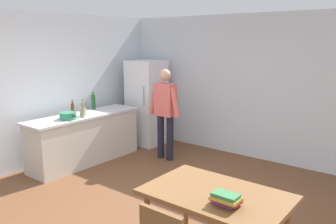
{
  "coord_description": "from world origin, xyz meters",
  "views": [
    {
      "loc": [
        2.98,
        -3.08,
        2.22
      ],
      "look_at": [
        -0.43,
        1.27,
        1.07
      ],
      "focal_mm": 37.09,
      "sensor_mm": 36.0,
      "label": 1
    }
  ],
  "objects_px": {
    "bottle_wine_green": "(93,102)",
    "person": "(165,108)",
    "refrigerator": "(147,103)",
    "dining_table": "(216,200)",
    "bottle_vinegar_tall": "(83,110)",
    "bottle_beer_brown": "(73,109)",
    "book_stack": "(226,199)",
    "utensil_jar": "(83,112)",
    "cooking_pot": "(68,116)"
  },
  "relations": [
    {
      "from": "bottle_wine_green",
      "to": "person",
      "type": "bearing_deg",
      "value": 25.24
    },
    {
      "from": "refrigerator",
      "to": "dining_table",
      "type": "bearing_deg",
      "value": -39.29
    },
    {
      "from": "bottle_vinegar_tall",
      "to": "bottle_beer_brown",
      "type": "bearing_deg",
      "value": 170.99
    },
    {
      "from": "bottle_beer_brown",
      "to": "book_stack",
      "type": "bearing_deg",
      "value": -17.22
    },
    {
      "from": "bottle_wine_green",
      "to": "bottle_beer_brown",
      "type": "xyz_separation_m",
      "value": [
        0.08,
        -0.55,
        -0.04
      ]
    },
    {
      "from": "utensil_jar",
      "to": "refrigerator",
      "type": "bearing_deg",
      "value": 89.91
    },
    {
      "from": "person",
      "to": "utensil_jar",
      "type": "height_order",
      "value": "person"
    },
    {
      "from": "refrigerator",
      "to": "book_stack",
      "type": "xyz_separation_m",
      "value": [
        3.5,
        -2.88,
        -0.09
      ]
    },
    {
      "from": "refrigerator",
      "to": "bottle_vinegar_tall",
      "type": "relative_size",
      "value": 5.62
    },
    {
      "from": "bottle_vinegar_tall",
      "to": "bottle_beer_brown",
      "type": "distance_m",
      "value": 0.36
    },
    {
      "from": "person",
      "to": "cooking_pot",
      "type": "relative_size",
      "value": 4.25
    },
    {
      "from": "cooking_pot",
      "to": "bottle_vinegar_tall",
      "type": "relative_size",
      "value": 1.25
    },
    {
      "from": "refrigerator",
      "to": "person",
      "type": "distance_m",
      "value": 1.1
    },
    {
      "from": "dining_table",
      "to": "cooking_pot",
      "type": "height_order",
      "value": "cooking_pot"
    },
    {
      "from": "cooking_pot",
      "to": "bottle_vinegar_tall",
      "type": "height_order",
      "value": "bottle_vinegar_tall"
    },
    {
      "from": "utensil_jar",
      "to": "book_stack",
      "type": "xyz_separation_m",
      "value": [
        3.5,
        -1.19,
        -0.17
      ]
    },
    {
      "from": "refrigerator",
      "to": "dining_table",
      "type": "relative_size",
      "value": 1.29
    },
    {
      "from": "book_stack",
      "to": "bottle_wine_green",
      "type": "bearing_deg",
      "value": 155.93
    },
    {
      "from": "cooking_pot",
      "to": "bottle_vinegar_tall",
      "type": "bearing_deg",
      "value": 69.75
    },
    {
      "from": "dining_table",
      "to": "cooking_pot",
      "type": "distance_m",
      "value": 3.38
    },
    {
      "from": "cooking_pot",
      "to": "bottle_beer_brown",
      "type": "relative_size",
      "value": 1.54
    },
    {
      "from": "cooking_pot",
      "to": "utensil_jar",
      "type": "relative_size",
      "value": 1.25
    },
    {
      "from": "dining_table",
      "to": "bottle_beer_brown",
      "type": "relative_size",
      "value": 5.38
    },
    {
      "from": "cooking_pot",
      "to": "bottle_beer_brown",
      "type": "xyz_separation_m",
      "value": [
        -0.27,
        0.3,
        0.05
      ]
    },
    {
      "from": "person",
      "to": "bottle_vinegar_tall",
      "type": "bearing_deg",
      "value": -125.1
    },
    {
      "from": "person",
      "to": "bottle_vinegar_tall",
      "type": "xyz_separation_m",
      "value": [
        -0.86,
        -1.22,
        0.06
      ]
    },
    {
      "from": "cooking_pot",
      "to": "book_stack",
      "type": "relative_size",
      "value": 1.45
    },
    {
      "from": "refrigerator",
      "to": "cooking_pot",
      "type": "height_order",
      "value": "refrigerator"
    },
    {
      "from": "cooking_pot",
      "to": "book_stack",
      "type": "distance_m",
      "value": 3.61
    },
    {
      "from": "bottle_beer_brown",
      "to": "bottle_wine_green",
      "type": "bearing_deg",
      "value": 98.21
    },
    {
      "from": "refrigerator",
      "to": "bottle_vinegar_tall",
      "type": "distance_m",
      "value": 1.78
    },
    {
      "from": "utensil_jar",
      "to": "bottle_beer_brown",
      "type": "distance_m",
      "value": 0.26
    },
    {
      "from": "bottle_wine_green",
      "to": "refrigerator",
      "type": "bearing_deg",
      "value": 73.53
    },
    {
      "from": "refrigerator",
      "to": "bottle_wine_green",
      "type": "distance_m",
      "value": 1.22
    },
    {
      "from": "refrigerator",
      "to": "person",
      "type": "height_order",
      "value": "refrigerator"
    },
    {
      "from": "person",
      "to": "book_stack",
      "type": "bearing_deg",
      "value": -42.38
    },
    {
      "from": "person",
      "to": "refrigerator",
      "type": "bearing_deg",
      "value": 149.77
    },
    {
      "from": "bottle_wine_green",
      "to": "bottle_beer_brown",
      "type": "relative_size",
      "value": 1.31
    },
    {
      "from": "dining_table",
      "to": "utensil_jar",
      "type": "distance_m",
      "value": 3.47
    },
    {
      "from": "utensil_jar",
      "to": "bottle_beer_brown",
      "type": "bearing_deg",
      "value": -174.52
    },
    {
      "from": "cooking_pot",
      "to": "bottle_wine_green",
      "type": "height_order",
      "value": "bottle_wine_green"
    },
    {
      "from": "dining_table",
      "to": "bottle_wine_green",
      "type": "xyz_separation_m",
      "value": [
        -3.64,
        1.54,
        0.37
      ]
    },
    {
      "from": "bottle_wine_green",
      "to": "bottle_vinegar_tall",
      "type": "relative_size",
      "value": 1.06
    },
    {
      "from": "utensil_jar",
      "to": "bottle_vinegar_tall",
      "type": "relative_size",
      "value": 1.0
    },
    {
      "from": "cooking_pot",
      "to": "bottle_vinegar_tall",
      "type": "xyz_separation_m",
      "value": [
        0.09,
        0.24,
        0.08
      ]
    },
    {
      "from": "bottle_vinegar_tall",
      "to": "book_stack",
      "type": "distance_m",
      "value": 3.59
    },
    {
      "from": "dining_table",
      "to": "book_stack",
      "type": "xyz_separation_m",
      "value": [
        0.2,
        -0.18,
        0.14
      ]
    },
    {
      "from": "dining_table",
      "to": "bottle_wine_green",
      "type": "relative_size",
      "value": 4.12
    },
    {
      "from": "utensil_jar",
      "to": "bottle_vinegar_tall",
      "type": "distance_m",
      "value": 0.14
    },
    {
      "from": "person",
      "to": "bottle_wine_green",
      "type": "height_order",
      "value": "person"
    }
  ]
}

